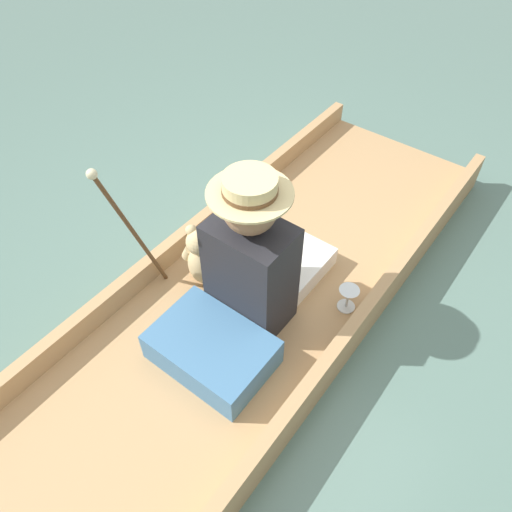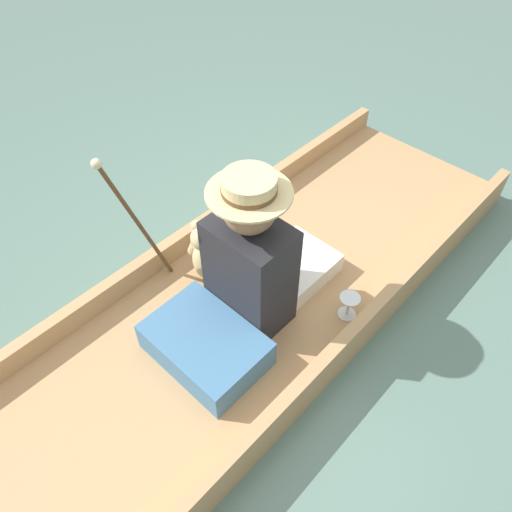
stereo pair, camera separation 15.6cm
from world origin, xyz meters
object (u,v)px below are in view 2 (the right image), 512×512
(wine_glass, at_px, (349,302))
(walking_cane, at_px, (132,215))
(teddy_bear, at_px, (206,254))
(seated_person, at_px, (259,260))

(wine_glass, xyz_separation_m, walking_cane, (-0.85, -0.55, 0.40))
(wine_glass, distance_m, walking_cane, 1.09)
(teddy_bear, distance_m, walking_cane, 0.45)
(seated_person, height_order, wine_glass, seated_person)
(seated_person, xyz_separation_m, walking_cane, (-0.49, -0.30, 0.16))
(teddy_bear, xyz_separation_m, wine_glass, (0.68, 0.29, -0.07))
(teddy_bear, height_order, walking_cane, walking_cane)
(wine_glass, height_order, walking_cane, walking_cane)
(wine_glass, bearing_deg, seated_person, -144.58)
(teddy_bear, bearing_deg, walking_cane, -123.30)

